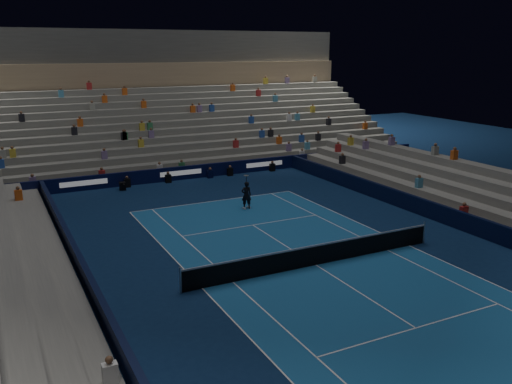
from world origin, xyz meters
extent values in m
plane|color=#0B1F44|center=(0.00, 0.00, 0.00)|extent=(90.00, 90.00, 0.00)
cube|color=#1A5593|center=(0.00, 0.00, 0.01)|extent=(10.97, 23.77, 0.01)
cube|color=black|center=(0.00, 18.50, 0.50)|extent=(44.00, 0.25, 1.00)
cube|color=black|center=(9.70, 0.00, 0.50)|extent=(0.25, 37.00, 1.00)
cube|color=black|center=(-9.70, 0.00, 0.50)|extent=(0.25, 37.00, 1.00)
cube|color=slate|center=(0.00, 19.50, 0.25)|extent=(44.00, 1.00, 0.50)
cube|color=slate|center=(0.00, 20.50, 0.50)|extent=(44.00, 1.00, 1.00)
cube|color=slate|center=(0.00, 21.50, 0.75)|extent=(44.00, 1.00, 1.50)
cube|color=slate|center=(0.00, 22.50, 1.00)|extent=(44.00, 1.00, 2.00)
cube|color=slate|center=(0.00, 23.50, 1.25)|extent=(44.00, 1.00, 2.50)
cube|color=slate|center=(0.00, 24.50, 1.50)|extent=(44.00, 1.00, 3.00)
cube|color=slate|center=(0.00, 25.50, 1.75)|extent=(44.00, 1.00, 3.50)
cube|color=slate|center=(0.00, 26.50, 2.00)|extent=(44.00, 1.00, 4.00)
cube|color=slate|center=(0.00, 27.50, 2.25)|extent=(44.00, 1.00, 4.50)
cube|color=slate|center=(0.00, 28.50, 2.50)|extent=(44.00, 1.00, 5.00)
cube|color=slate|center=(0.00, 29.50, 2.75)|extent=(44.00, 1.00, 5.50)
cube|color=slate|center=(0.00, 30.50, 3.00)|extent=(44.00, 1.00, 6.00)
cube|color=#977E5D|center=(0.00, 31.60, 7.10)|extent=(44.00, 0.60, 2.20)
cube|color=#444441|center=(0.00, 33.00, 9.70)|extent=(44.00, 2.40, 3.00)
cube|color=gray|center=(10.50, 0.00, 0.25)|extent=(1.00, 37.00, 0.50)
cube|color=gray|center=(11.50, 0.00, 0.50)|extent=(1.00, 37.00, 1.00)
cube|color=gray|center=(12.50, 0.00, 0.75)|extent=(1.00, 37.00, 1.50)
cube|color=slate|center=(-10.50, 0.00, 0.25)|extent=(1.00, 37.00, 0.50)
cube|color=slate|center=(-11.50, 0.00, 0.50)|extent=(1.00, 37.00, 1.00)
cube|color=slate|center=(-12.50, 0.00, 0.75)|extent=(1.00, 37.00, 1.50)
cylinder|color=#B2B2B7|center=(-6.40, 0.00, 0.55)|extent=(0.10, 0.10, 1.10)
cylinder|color=#B2B2B7|center=(6.40, 0.00, 0.55)|extent=(0.10, 0.10, 1.10)
cube|color=black|center=(0.00, 0.00, 0.45)|extent=(12.80, 0.03, 0.90)
cube|color=white|center=(0.00, 0.00, 0.94)|extent=(12.80, 0.04, 0.08)
imported|color=black|center=(1.10, 9.47, 0.85)|extent=(0.70, 0.54, 1.70)
cube|color=black|center=(-4.59, 17.41, 0.28)|extent=(0.47, 0.55, 0.55)
cylinder|color=black|center=(-4.59, 16.98, 0.44)|extent=(0.20, 0.37, 0.16)
camera|label=1|loc=(-12.67, -19.09, 9.45)|focal=37.96mm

